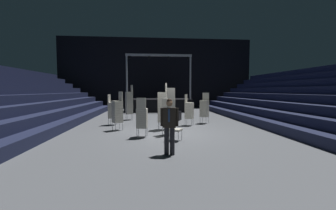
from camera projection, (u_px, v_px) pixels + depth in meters
The scene contains 16 objects.
ground_plane at pixel (169, 134), 10.10m from camera, with size 22.00×30.00×0.10m, color #515459.
arena_end_wall at pixel (157, 73), 24.73m from camera, with size 22.00×0.30×8.00m, color black.
bleacher_bank_left at pixel (1, 95), 10.25m from camera, with size 6.00×24.00×3.60m.
bleacher_bank_right at pixel (313, 94), 11.67m from camera, with size 6.00×24.00×3.60m.
stage_riser at pixel (158, 104), 21.09m from camera, with size 6.31×3.30×5.31m.
man_with_tie at pixel (169, 123), 6.67m from camera, with size 0.57×0.31×1.77m.
chair_stack_front_left at pixel (117, 111), 10.82m from camera, with size 0.61×0.61×1.96m.
chair_stack_front_right at pixel (142, 117), 9.23m from camera, with size 0.50×0.50×1.71m.
chair_stack_mid_left at pixel (112, 110), 12.50m from camera, with size 0.49×0.49×1.79m.
chair_stack_mid_right at pixel (162, 107), 10.96m from camera, with size 0.50×0.50×2.39m.
chair_stack_mid_centre at pixel (169, 112), 9.70m from camera, with size 0.61×0.61×2.14m.
chair_stack_rear_left at pixel (189, 110), 12.31m from camera, with size 0.59×0.59×1.79m.
chair_stack_rear_right at pixel (129, 102), 14.69m from camera, with size 0.56×0.56×2.39m.
chair_stack_rear_centre at pixel (204, 108), 13.10m from camera, with size 0.62×0.62×1.88m.
equipment_road_case at pixel (174, 115), 14.63m from camera, with size 0.90×0.60×0.62m, color black.
loose_chair_near_man at pixel (174, 127), 8.63m from camera, with size 0.60×0.60×0.95m.
Camera 1 is at (-0.93, -9.93, 2.02)m, focal length 22.92 mm.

